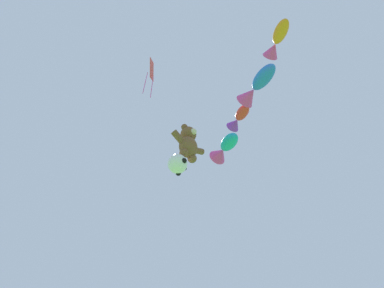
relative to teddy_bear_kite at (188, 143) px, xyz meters
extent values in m
ellipsoid|color=brown|center=(0.00, 0.01, -0.32)|extent=(1.11, 0.95, 1.36)
sphere|color=brown|center=(0.00, 0.01, 0.69)|extent=(0.93, 0.93, 0.93)
sphere|color=beige|center=(0.00, -0.39, 0.62)|extent=(0.39, 0.39, 0.39)
sphere|color=brown|center=(-0.34, 0.01, 1.06)|extent=(0.38, 0.38, 0.38)
cylinder|color=brown|center=(-0.81, 0.01, -0.08)|extent=(0.81, 0.36, 0.63)
sphere|color=brown|center=(-0.31, 0.01, -0.96)|extent=(0.51, 0.51, 0.51)
sphere|color=brown|center=(0.34, 0.01, 1.06)|extent=(0.38, 0.38, 0.38)
cylinder|color=brown|center=(0.81, 0.01, -0.08)|extent=(0.81, 0.36, 0.63)
sphere|color=brown|center=(0.31, 0.01, -0.96)|extent=(0.51, 0.51, 0.51)
sphere|color=white|center=(-0.49, 0.27, -1.66)|extent=(1.03, 1.03, 1.03)
sphere|color=black|center=(-0.02, 0.27, -1.66)|extent=(0.29, 0.29, 0.29)
sphere|color=black|center=(-0.59, 0.59, -1.32)|extent=(0.29, 0.29, 0.29)
sphere|color=black|center=(-0.49, -0.19, -1.73)|extent=(0.29, 0.29, 0.29)
sphere|color=black|center=(-0.26, 0.44, -2.04)|extent=(0.29, 0.29, 0.29)
ellipsoid|color=#19ADB2|center=(2.33, -1.17, 0.88)|extent=(1.36, 1.70, 0.75)
cone|color=#E53F9E|center=(2.74, -0.10, 0.88)|extent=(1.32, 1.16, 1.10)
sphere|color=black|center=(2.15, -1.62, 1.08)|extent=(0.19, 0.19, 0.19)
ellipsoid|color=red|center=(0.97, -3.14, 0.81)|extent=(0.99, 1.23, 0.51)
cone|color=purple|center=(1.32, -2.37, 0.81)|extent=(0.92, 0.85, 0.75)
sphere|color=black|center=(0.83, -3.46, 0.95)|extent=(0.13, 0.13, 0.13)
ellipsoid|color=blue|center=(0.16, -5.10, 1.16)|extent=(1.24, 1.74, 0.66)
cone|color=#E53F9E|center=(0.55, -3.95, 1.16)|extent=(1.20, 1.13, 0.97)
sphere|color=black|center=(-0.01, -5.57, 1.34)|extent=(0.17, 0.17, 0.17)
ellipsoid|color=orange|center=(-1.40, -6.89, 0.85)|extent=(1.06, 1.19, 0.47)
cone|color=#E53F9E|center=(-0.93, -6.21, 0.85)|extent=(0.90, 0.87, 0.68)
sphere|color=black|center=(-1.59, -7.18, 0.97)|extent=(0.12, 0.12, 0.12)
cube|color=red|center=(-3.56, -0.68, 2.66)|extent=(1.09, 1.06, 1.51)
cylinder|color=#E53F9E|center=(-3.75, -0.65, 1.22)|extent=(0.03, 0.04, 1.92)
cylinder|color=#E53F9E|center=(-3.37, -0.71, 1.19)|extent=(0.03, 0.14, 1.99)
camera|label=1|loc=(-7.18, -7.33, -10.07)|focal=24.00mm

